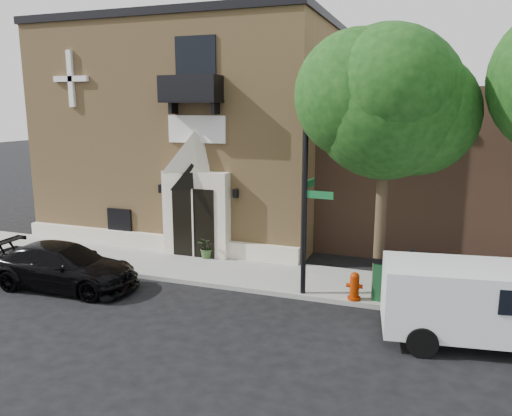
% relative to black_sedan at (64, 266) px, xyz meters
% --- Properties ---
extents(ground, '(120.00, 120.00, 0.00)m').
position_rel_black_sedan_xyz_m(ground, '(3.59, 1.56, -0.71)').
color(ground, black).
rests_on(ground, ground).
extents(sidewalk, '(42.00, 3.00, 0.15)m').
position_rel_black_sedan_xyz_m(sidewalk, '(4.59, 3.06, -0.64)').
color(sidewalk, gray).
rests_on(sidewalk, ground).
extents(church, '(12.20, 11.01, 9.30)m').
position_rel_black_sedan_xyz_m(church, '(0.60, 9.51, 3.92)').
color(church, tan).
rests_on(church, ground).
extents(street_tree_left, '(4.97, 4.38, 7.77)m').
position_rel_black_sedan_xyz_m(street_tree_left, '(9.62, 1.90, 5.15)').
color(street_tree_left, '#38281C').
rests_on(street_tree_left, sidewalk).
extents(black_sedan, '(4.99, 2.22, 1.42)m').
position_rel_black_sedan_xyz_m(black_sedan, '(0.00, 0.00, 0.00)').
color(black_sedan, black).
rests_on(black_sedan, ground).
extents(cargo_van, '(5.07, 2.60, 1.98)m').
position_rel_black_sedan_xyz_m(cargo_van, '(12.52, 0.29, 0.39)').
color(cargo_van, white).
rests_on(cargo_van, ground).
extents(street_sign, '(0.94, 0.95, 5.93)m').
position_rel_black_sedan_xyz_m(street_sign, '(7.44, 1.77, 2.42)').
color(street_sign, black).
rests_on(street_sign, sidewalk).
extents(fire_hydrant, '(0.48, 0.38, 0.84)m').
position_rel_black_sedan_xyz_m(fire_hydrant, '(8.97, 1.76, -0.15)').
color(fire_hydrant, '#922502').
rests_on(fire_hydrant, sidewalk).
extents(dumpster, '(2.12, 1.43, 1.28)m').
position_rel_black_sedan_xyz_m(dumpster, '(10.49, 2.20, 0.09)').
color(dumpster, '#103B1C').
rests_on(dumpster, sidewalk).
extents(planter, '(0.87, 0.80, 0.80)m').
position_rel_black_sedan_xyz_m(planter, '(3.15, 4.03, -0.16)').
color(planter, '#39592B').
rests_on(planter, sidewalk).
extents(pedestrian_near, '(0.55, 0.37, 1.50)m').
position_rel_black_sedan_xyz_m(pedestrian_near, '(10.49, 2.48, 0.19)').
color(pedestrian_near, black).
rests_on(pedestrian_near, sidewalk).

